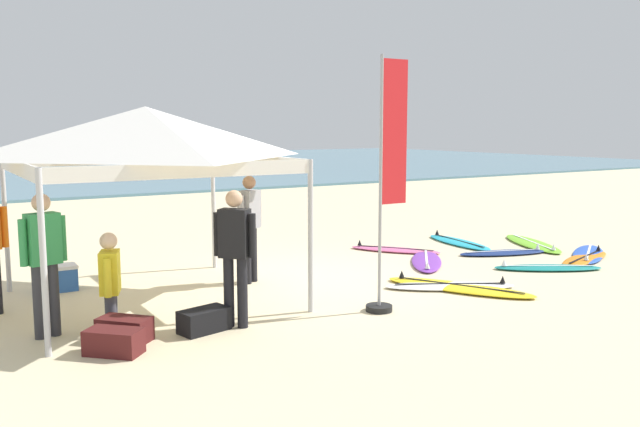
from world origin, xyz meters
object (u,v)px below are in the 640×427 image
at_px(gear_bag_by_pole, 125,329).
at_px(surfboard_orange, 585,258).
at_px(surfboard_pink, 395,250).
at_px(surfboard_cyan, 459,242).
at_px(surfboard_blue, 588,254).
at_px(person_black, 235,249).
at_px(person_yellow, 110,276).
at_px(person_green, 44,255).
at_px(surfboard_navy, 504,253).
at_px(banner_flag, 387,195).
at_px(surfboard_teal, 547,268).
at_px(cooler_box, 59,278).
at_px(surfboard_white, 450,286).
at_px(surfboard_yellow, 459,287).
at_px(gear_bag_on_sand, 114,342).
at_px(surfboard_lime, 533,244).
at_px(surfboard_purple, 426,261).
at_px(gear_bag_near_tent, 204,320).
at_px(person_grey, 250,221).

bearing_deg(gear_bag_by_pole, surfboard_orange, 1.23).
xyz_separation_m(surfboard_pink, surfboard_cyan, (1.69, -0.04, -0.00)).
xyz_separation_m(surfboard_blue, person_black, (-7.69, -0.59, 0.95)).
xyz_separation_m(person_yellow, gear_bag_by_pole, (0.00, -0.57, -0.52)).
height_order(surfboard_blue, person_green, person_green).
bearing_deg(surfboard_navy, banner_flag, -156.13).
xyz_separation_m(surfboard_blue, gear_bag_by_pole, (-9.02, -0.42, 0.10)).
xyz_separation_m(surfboard_cyan, gear_bag_by_pole, (-7.81, -2.71, 0.10)).
distance_m(surfboard_teal, surfboard_cyan, 2.74).
distance_m(surfboard_navy, cooler_box, 8.07).
bearing_deg(surfboard_white, surfboard_navy, 28.23).
distance_m(surfboard_teal, surfboard_yellow, 2.32).
height_order(gear_bag_on_sand, cooler_box, cooler_box).
relative_size(surfboard_lime, surfboard_cyan, 1.10).
distance_m(surfboard_cyan, gear_bag_by_pole, 8.26).
distance_m(person_green, gear_bag_by_pole, 1.29).
relative_size(person_green, gear_bag_on_sand, 2.85).
distance_m(gear_bag_on_sand, cooler_box, 3.29).
bearing_deg(cooler_box, person_yellow, -85.46).
distance_m(surfboard_pink, surfboard_orange, 3.57).
bearing_deg(gear_bag_on_sand, person_green, 116.46).
height_order(surfboard_cyan, person_green, person_green).
bearing_deg(surfboard_pink, surfboard_white, -111.89).
height_order(gear_bag_by_pole, gear_bag_on_sand, same).
height_order(surfboard_orange, cooler_box, cooler_box).
bearing_deg(surfboard_white, surfboard_purple, 60.29).
relative_size(surfboard_navy, cooler_box, 3.76).
height_order(surfboard_yellow, person_green, person_green).
height_order(gear_bag_near_tent, cooler_box, cooler_box).
bearing_deg(person_black, person_grey, 59.98).
relative_size(surfboard_orange, person_green, 1.12).
xyz_separation_m(surfboard_blue, cooler_box, (-9.21, 2.48, 0.16)).
xyz_separation_m(surfboard_pink, person_grey, (-3.61, -0.88, 0.95)).
distance_m(surfboard_teal, person_yellow, 7.38).
height_order(surfboard_blue, surfboard_lime, same).
bearing_deg(surfboard_yellow, gear_bag_by_pole, 177.42).
relative_size(surfboard_pink, cooler_box, 3.51).
distance_m(surfboard_lime, surfboard_white, 4.44).
xyz_separation_m(surfboard_blue, surfboard_orange, (-0.42, -0.24, 0.00)).
xyz_separation_m(banner_flag, gear_bag_near_tent, (-2.46, 0.39, -1.43)).
distance_m(surfboard_teal, surfboard_blue, 1.74).
distance_m(surfboard_lime, cooler_box, 9.26).
height_order(surfboard_pink, cooler_box, cooler_box).
bearing_deg(banner_flag, person_black, 169.75).
relative_size(surfboard_pink, person_green, 1.03).
bearing_deg(person_green, surfboard_pink, 17.14).
bearing_deg(surfboard_orange, surfboard_white, -175.50).
distance_m(banner_flag, cooler_box, 5.15).
xyz_separation_m(surfboard_blue, person_yellow, (-9.02, 0.15, 0.62)).
xyz_separation_m(surfboard_yellow, person_green, (-5.75, 0.86, 0.95)).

